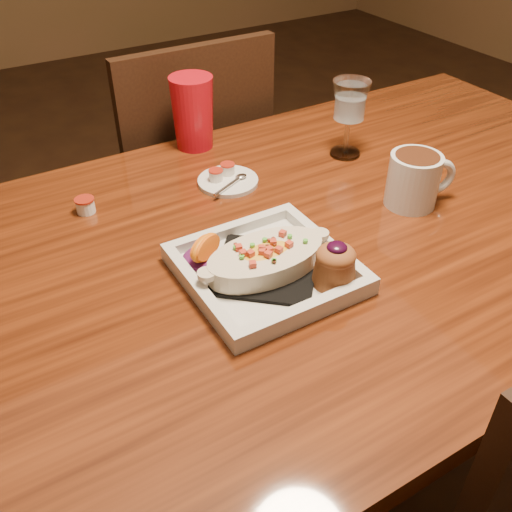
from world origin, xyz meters
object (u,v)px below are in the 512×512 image
plate (273,264)px  red_tumbler (193,113)px  table (323,266)px  coffee_mug (415,178)px  chair_far (186,188)px  goblet (350,105)px  saucer (227,180)px

plate → red_tumbler: red_tumbler is taller
table → coffee_mug: 0.23m
chair_far → goblet: bearing=114.0°
plate → red_tumbler: size_ratio=1.62×
coffee_mug → chair_far: bearing=120.1°
goblet → saucer: (-0.28, 0.02, -0.10)m
chair_far → red_tumbler: chair_far is taller
chair_far → saucer: (-0.08, -0.41, 0.25)m
table → chair_far: (-0.00, 0.63, -0.15)m
table → coffee_mug: coffee_mug is taller
saucer → goblet: bearing=-4.7°
table → red_tumbler: size_ratio=9.68×
coffee_mug → saucer: size_ratio=1.10×
coffee_mug → saucer: 0.36m
goblet → red_tumbler: 0.33m
goblet → saucer: bearing=175.3°
red_tumbler → saucer: bearing=-96.0°
plate → saucer: bearing=75.4°
plate → coffee_mug: 0.35m
table → chair_far: chair_far is taller
chair_far → plate: 0.77m
table → goblet: bearing=45.4°
coffee_mug → red_tumbler: (-0.24, 0.43, 0.02)m
chair_far → saucer: 0.49m
plate → red_tumbler: 0.49m
table → saucer: size_ratio=12.48×
coffee_mug → red_tumbler: bearing=134.6°
coffee_mug → goblet: bearing=100.6°
plate → goblet: size_ratio=1.55×
saucer → red_tumbler: red_tumbler is taller
saucer → red_tumbler: bearing=84.0°
coffee_mug → saucer: (-0.26, 0.24, -0.05)m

